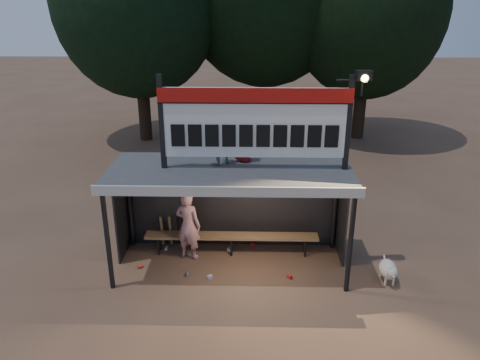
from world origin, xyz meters
name	(u,v)px	position (x,y,z in m)	size (l,w,h in m)	color
ground	(231,265)	(0.00, 0.00, 0.00)	(80.00, 80.00, 0.00)	brown
player	(188,225)	(-0.97, 0.36, 0.81)	(0.59, 0.39, 1.63)	silver
child_a	(217,140)	(-0.27, 0.25, 2.85)	(0.52, 0.40, 1.07)	gray
child_b	(244,140)	(0.28, 0.44, 2.80)	(0.47, 0.30, 0.96)	maroon
dugout_shelter	(231,185)	(0.00, 0.24, 1.85)	(5.10, 2.08, 2.32)	#3E3F41
scoreboard_assembly	(258,120)	(0.56, -0.01, 3.32)	(4.10, 0.27, 1.99)	black
bench	(232,237)	(0.00, 0.55, 0.43)	(4.00, 0.35, 0.48)	olive
tree_left	(136,0)	(-4.00, 10.00, 5.51)	(6.46, 6.46, 9.27)	black
tree_right	(369,9)	(5.00, 10.50, 5.19)	(6.08, 6.08, 8.72)	black
dog	(389,270)	(3.33, -0.55, 0.28)	(0.36, 0.81, 0.49)	beige
bats	(170,231)	(-1.46, 0.82, 0.43)	(0.48, 0.33, 0.84)	#9D7C49
litter	(209,261)	(-0.49, 0.12, 0.04)	(3.40, 1.53, 0.08)	red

